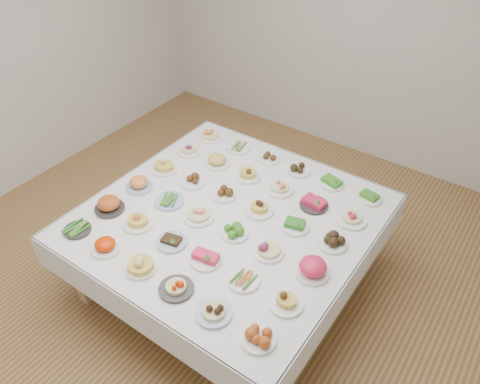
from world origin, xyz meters
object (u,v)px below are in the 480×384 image
Objects in this scene: display_table at (229,222)px; dish_18 at (164,164)px; dish_0 at (77,229)px; dish_35 at (369,196)px.

dish_18 reaches higher than display_table.
dish_18 is (0.00, 0.95, 0.04)m from dish_0.
dish_18 reaches higher than dish_0.
dish_35 reaches higher than dish_0.
dish_18 reaches higher than dish_35.
dish_0 is at bearing -135.45° from display_table.
display_table is 0.83m from dish_18.
dish_0 is at bearing -135.31° from dish_35.
dish_18 is 1.08× the size of dish_35.
dish_35 is at bearing 44.83° from display_table.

